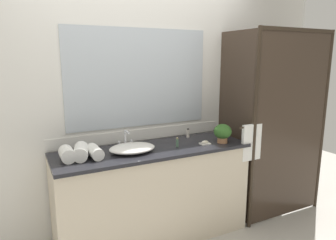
# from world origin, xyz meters

# --- Properties ---
(ground_plane) EXTENTS (8.00, 8.00, 0.00)m
(ground_plane) POSITION_xyz_m (0.00, 0.00, 0.00)
(ground_plane) COLOR #B7B2A8
(wall_back_with_mirror) EXTENTS (4.40, 0.06, 2.60)m
(wall_back_with_mirror) POSITION_xyz_m (0.00, 0.34, 1.31)
(wall_back_with_mirror) COLOR silver
(wall_back_with_mirror) RESTS_ON ground_plane
(vanity_cabinet) EXTENTS (1.80, 0.58, 0.90)m
(vanity_cabinet) POSITION_xyz_m (0.00, 0.01, 0.45)
(vanity_cabinet) COLOR beige
(vanity_cabinet) RESTS_ON ground_plane
(shower_enclosure) EXTENTS (1.20, 0.59, 2.00)m
(shower_enclosure) POSITION_xyz_m (1.27, -0.19, 1.02)
(shower_enclosure) COLOR #2D2319
(shower_enclosure) RESTS_ON ground_plane
(sink_basin) EXTENTS (0.41, 0.31, 0.07)m
(sink_basin) POSITION_xyz_m (-0.21, -0.02, 0.93)
(sink_basin) COLOR white
(sink_basin) RESTS_ON vanity_cabinet
(faucet) EXTENTS (0.17, 0.13, 0.16)m
(faucet) POSITION_xyz_m (-0.21, 0.16, 0.95)
(faucet) COLOR silver
(faucet) RESTS_ON vanity_cabinet
(potted_plant) EXTENTS (0.17, 0.17, 0.18)m
(potted_plant) POSITION_xyz_m (0.68, -0.13, 1.00)
(potted_plant) COLOR #B77A51
(potted_plant) RESTS_ON vanity_cabinet
(soap_dish) EXTENTS (0.10, 0.07, 0.04)m
(soap_dish) POSITION_xyz_m (0.49, -0.10, 0.91)
(soap_dish) COLOR silver
(soap_dish) RESTS_ON vanity_cabinet
(amenity_bottle_conditioner) EXTENTS (0.03, 0.03, 0.09)m
(amenity_bottle_conditioner) POSITION_xyz_m (0.48, 0.19, 0.94)
(amenity_bottle_conditioner) COLOR silver
(amenity_bottle_conditioner) RESTS_ON vanity_cabinet
(amenity_bottle_lotion) EXTENTS (0.02, 0.02, 0.09)m
(amenity_bottle_lotion) POSITION_xyz_m (0.22, -0.06, 0.94)
(amenity_bottle_lotion) COLOR #4C7056
(amenity_bottle_lotion) RESTS_ON vanity_cabinet
(rolled_towel_near_edge) EXTENTS (0.12, 0.19, 0.11)m
(rolled_towel_near_edge) POSITION_xyz_m (-0.76, -0.01, 0.96)
(rolled_towel_near_edge) COLOR white
(rolled_towel_near_edge) RESTS_ON vanity_cabinet
(rolled_towel_middle) EXTENTS (0.17, 0.26, 0.12)m
(rolled_towel_middle) POSITION_xyz_m (-0.65, -0.00, 0.96)
(rolled_towel_middle) COLOR white
(rolled_towel_middle) RESTS_ON vanity_cabinet
(rolled_towel_far_edge) EXTENTS (0.10, 0.22, 0.10)m
(rolled_towel_far_edge) POSITION_xyz_m (-0.54, -0.03, 0.95)
(rolled_towel_far_edge) COLOR white
(rolled_towel_far_edge) RESTS_ON vanity_cabinet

